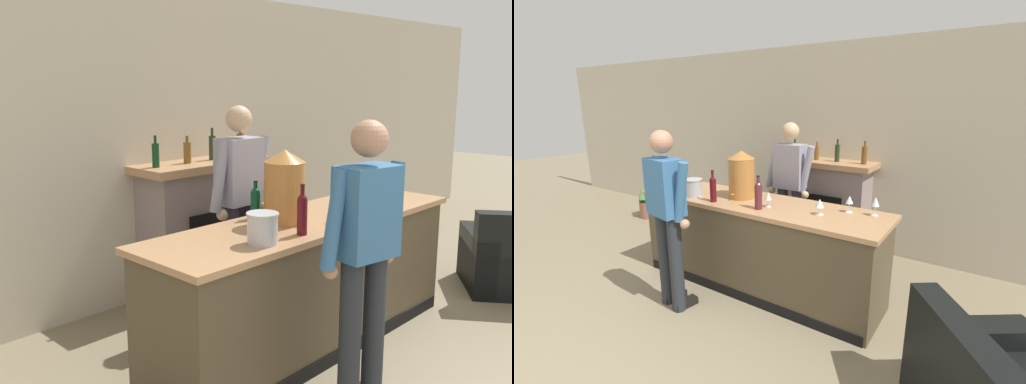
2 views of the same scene
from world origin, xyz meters
The scene contains 14 objects.
wall_back_panel centered at (0.00, 4.06, 1.38)m, with size 12.00×0.07×2.75m.
bar_counter centered at (0.18, 2.39, 0.49)m, with size 2.77×0.76×0.97m.
fireplace_stone centered at (0.35, 3.80, 0.63)m, with size 1.29×0.52×1.53m.
person_customer centered at (-0.29, 1.61, 0.97)m, with size 0.65×0.35×1.75m.
person_bartender centered at (0.17, 3.10, 0.98)m, with size 0.66×0.31×1.76m.
copper_dispenser centered at (-0.04, 2.44, 1.23)m, with size 0.29×0.33×0.52m.
ice_bucket_steel centered at (-0.53, 2.19, 1.07)m, with size 0.20×0.20×0.19m.
wine_bottle_rose_blush centered at (-0.20, 2.15, 1.12)m, with size 0.07×0.07×0.33m.
wine_bottle_cabernet_heavy centered at (-0.10, 2.67, 1.10)m, with size 0.07×0.07×0.28m.
wine_bottle_chardonnay_pale centered at (0.35, 2.19, 1.12)m, with size 0.08×0.08×0.33m.
wine_glass_mid_counter centered at (1.12, 2.58, 1.09)m, with size 0.07×0.07×0.16m.
wine_glass_near_bucket centered at (0.92, 2.36, 1.08)m, with size 0.08×0.08×0.15m.
wine_glass_front_left centered at (0.39, 2.30, 1.08)m, with size 0.07×0.07×0.15m.
wine_glass_back_row centered at (1.36, 2.61, 1.10)m, with size 0.07×0.07×0.18m.
Camera 1 is at (-2.97, -0.12, 1.97)m, focal length 40.00 mm.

